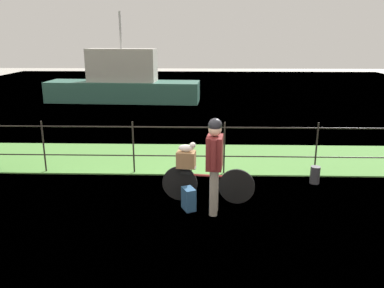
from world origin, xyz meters
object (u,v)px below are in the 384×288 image
Objects in this scene: cyclist_person at (215,158)px; mooring_bollard at (315,175)px; moored_boat_near at (123,83)px; backpack_on_paving at (189,199)px; wooden_crate at (186,159)px; terrier_dog at (187,148)px; bicycle_main at (207,184)px.

mooring_bollard is (2.14, 1.44, -0.82)m from cyclist_person.
moored_boat_near reaches higher than mooring_bollard.
backpack_on_paving is at bearing -152.79° from mooring_bollard.
wooden_crate is 1.04× the size of terrier_dog.
wooden_crate is 0.23m from terrier_dog.
bicycle_main is 0.77m from terrier_dog.
moored_boat_near reaches higher than terrier_dog.
terrier_dog reaches higher than backpack_on_paving.
mooring_bollard is at bearing 23.43° from bicycle_main.
cyclist_person reaches higher than mooring_bollard.
moored_boat_near is (-3.78, 11.06, 0.51)m from bicycle_main.
wooden_crate reaches higher than bicycle_main.
wooden_crate is at bearing -15.90° from backpack_on_paving.
terrier_dog is (-0.36, 0.04, 0.68)m from bicycle_main.
terrier_dog is 0.70m from cyclist_person.
bicycle_main is at bearing -67.41° from backpack_on_paving.
cyclist_person is at bearing -145.99° from mooring_bollard.
mooring_bollard is at bearing 19.48° from wooden_crate.
wooden_crate is 0.91× the size of mooring_bollard.
terrier_dog reaches higher than wooden_crate.
moored_boat_near is (-3.45, 11.41, 0.66)m from backpack_on_paving.
bicycle_main reaches higher than backpack_on_paving.
wooden_crate is at bearing 173.49° from terrier_dog.
wooden_crate is (-0.38, 0.04, 0.46)m from bicycle_main.
bicycle_main is 4.65× the size of mooring_bollard.
mooring_bollard is (2.58, 1.33, -0.02)m from backpack_on_paving.
bicycle_main is at bearing -156.57° from mooring_bollard.
terrier_dog is at bearing -6.51° from wooden_crate.
cyclist_person is 4.21× the size of backpack_on_paving.
terrier_dog is at bearing 173.49° from bicycle_main.
bicycle_main is at bearing -71.14° from moored_boat_near.
mooring_bollard is at bearing -87.31° from backpack_on_paving.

